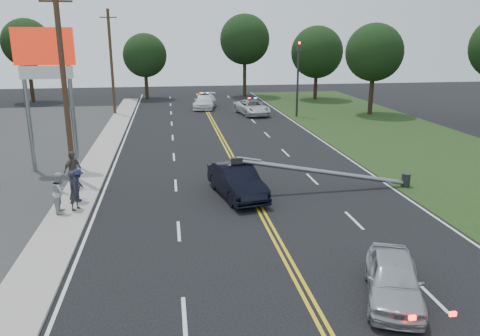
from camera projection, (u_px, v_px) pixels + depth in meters
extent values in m
plane|color=black|center=(294.00, 272.00, 15.50)|extent=(120.00, 120.00, 0.00)
cube|color=#A29D93|center=(83.00, 189.00, 23.78)|extent=(1.80, 70.00, 0.12)
cube|color=#1E3313|center=(476.00, 171.00, 26.97)|extent=(12.00, 80.00, 0.01)
cube|color=gold|center=(245.00, 182.00, 25.01)|extent=(0.36, 80.00, 0.00)
cylinder|color=gray|center=(28.00, 111.00, 26.16)|extent=(0.24, 0.24, 7.00)
cylinder|color=gray|center=(73.00, 110.00, 26.51)|extent=(0.24, 0.24, 7.00)
cube|color=#B11D0B|center=(43.00, 46.00, 25.38)|extent=(3.20, 0.35, 2.00)
cube|color=white|center=(46.00, 72.00, 25.76)|extent=(2.80, 0.30, 0.70)
cylinder|color=#2D2D30|center=(298.00, 80.00, 44.27)|extent=(0.20, 0.20, 7.00)
cube|color=#2D2D30|center=(299.00, 46.00, 43.43)|extent=(0.28, 0.28, 0.90)
sphere|color=#FF0C07|center=(299.00, 43.00, 43.19)|extent=(0.22, 0.22, 0.22)
cylinder|color=#2D2D30|center=(406.00, 180.00, 24.19)|extent=(0.44, 0.44, 0.70)
cylinder|color=gray|center=(324.00, 172.00, 23.37)|extent=(8.90, 0.24, 1.80)
cube|color=#2D2D30|center=(237.00, 161.00, 22.52)|extent=(0.55, 0.32, 0.30)
cylinder|color=#382619|center=(64.00, 87.00, 24.21)|extent=(0.28, 0.28, 10.00)
cube|color=#382619|center=(56.00, 1.00, 23.06)|extent=(1.60, 0.10, 0.10)
cylinder|color=#382619|center=(111.00, 63.00, 45.13)|extent=(0.28, 0.28, 10.00)
cube|color=#382619|center=(108.00, 17.00, 43.98)|extent=(1.60, 0.10, 0.10)
cylinder|color=black|center=(31.00, 85.00, 54.61)|extent=(0.44, 0.44, 3.92)
sphere|color=black|center=(26.00, 43.00, 53.30)|extent=(5.47, 5.47, 5.47)
cylinder|color=black|center=(146.00, 86.00, 57.58)|extent=(0.44, 0.44, 3.04)
sphere|color=black|center=(145.00, 55.00, 56.56)|extent=(5.25, 5.25, 5.25)
cylinder|color=black|center=(245.00, 80.00, 59.82)|extent=(0.44, 0.44, 4.11)
sphere|color=black|center=(245.00, 39.00, 58.45)|extent=(6.22, 6.22, 6.22)
cylinder|color=black|center=(315.00, 86.00, 56.97)|extent=(0.44, 0.44, 3.27)
sphere|color=black|center=(317.00, 52.00, 55.88)|extent=(6.17, 6.17, 6.17)
cylinder|color=black|center=(371.00, 97.00, 46.01)|extent=(0.44, 0.44, 3.48)
sphere|color=black|center=(374.00, 52.00, 44.84)|extent=(5.51, 5.51, 5.51)
imported|color=black|center=(237.00, 181.00, 22.63)|extent=(2.56, 4.95, 1.55)
imported|color=#AFB2B8|center=(394.00, 279.00, 13.78)|extent=(2.86, 4.17, 1.32)
imported|color=silver|center=(252.00, 107.00, 46.11)|extent=(3.19, 5.46, 1.43)
imported|color=silver|center=(205.00, 101.00, 50.11)|extent=(3.06, 5.47, 1.50)
imported|color=#26262D|center=(74.00, 190.00, 20.55)|extent=(0.66, 0.77, 1.78)
imported|color=#ABABB0|center=(61.00, 192.00, 20.25)|extent=(0.70, 0.89, 1.80)
imported|color=#1B1B43|center=(78.00, 185.00, 21.62)|extent=(0.67, 1.06, 1.55)
imported|color=#574E46|center=(73.00, 170.00, 23.37)|extent=(1.01, 1.20, 1.92)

